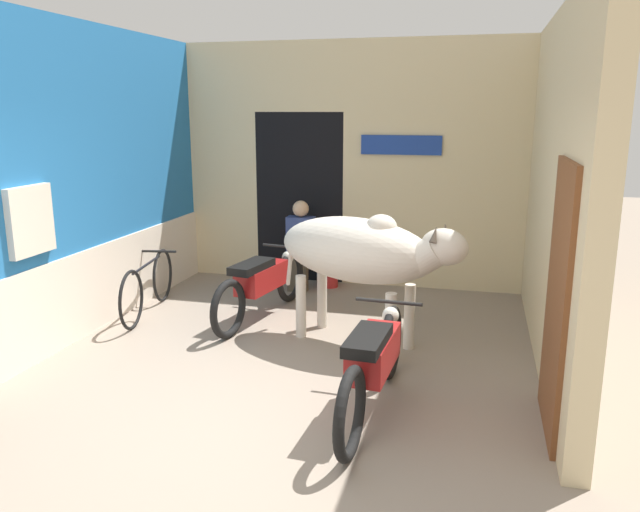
% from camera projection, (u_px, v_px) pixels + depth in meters
% --- Properties ---
extents(ground_plane, '(30.00, 30.00, 0.00)m').
position_uv_depth(ground_plane, '(226.00, 440.00, 4.57)').
color(ground_plane, gray).
extents(wall_left_shopfront, '(0.25, 4.44, 3.27)m').
position_uv_depth(wall_left_shopfront, '(95.00, 183.00, 6.87)').
color(wall_left_shopfront, '#236BAD').
rests_on(wall_left_shopfront, ground_plane).
extents(wall_back_with_doorway, '(4.64, 0.93, 3.27)m').
position_uv_depth(wall_back_with_doorway, '(332.00, 178.00, 8.77)').
color(wall_back_with_doorway, beige).
rests_on(wall_back_with_doorway, ground_plane).
extents(wall_right_with_door, '(0.22, 4.44, 3.27)m').
position_uv_depth(wall_right_with_door, '(558.00, 195.00, 5.67)').
color(wall_right_with_door, beige).
rests_on(wall_right_with_door, ground_plane).
extents(cow, '(2.12, 1.30, 1.38)m').
position_uv_depth(cow, '(361.00, 251.00, 6.24)').
color(cow, beige).
rests_on(cow, ground_plane).
extents(motorcycle_near, '(0.58, 2.08, 0.78)m').
position_uv_depth(motorcycle_near, '(373.00, 360.00, 4.90)').
color(motorcycle_near, black).
rests_on(motorcycle_near, ground_plane).
extents(motorcycle_far, '(0.61, 2.06, 0.76)m').
position_uv_depth(motorcycle_far, '(262.00, 282.00, 7.18)').
color(motorcycle_far, black).
rests_on(motorcycle_far, ground_plane).
extents(bicycle, '(0.45, 1.70, 0.68)m').
position_uv_depth(bicycle, '(148.00, 286.00, 7.35)').
color(bicycle, black).
rests_on(bicycle, ground_plane).
extents(shopkeeper_seated, '(0.36, 0.34, 1.20)m').
position_uv_depth(shopkeeper_seated, '(300.00, 243.00, 8.32)').
color(shopkeeper_seated, brown).
rests_on(shopkeeper_seated, ground_plane).
extents(plastic_stool, '(0.32, 0.32, 0.43)m').
position_uv_depth(plastic_stool, '(330.00, 270.00, 8.51)').
color(plastic_stool, red).
rests_on(plastic_stool, ground_plane).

